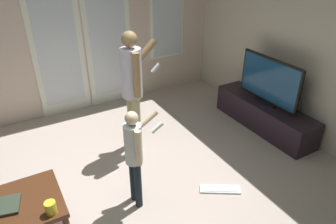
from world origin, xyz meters
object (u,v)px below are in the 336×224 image
at_px(tv_stand, 264,115).
at_px(person_adult, 133,83).
at_px(flat_screen_tv, 269,81).
at_px(cup_near_edge, 51,208).
at_px(loose_keyboard, 220,189).
at_px(person_child, 135,151).

relative_size(tv_stand, person_adult, 1.04).
xyz_separation_m(flat_screen_tv, cup_near_edge, (-3.04, -0.72, -0.15)).
height_order(person_adult, loose_keyboard, person_adult).
bearing_deg(loose_keyboard, person_adult, 110.95).
xyz_separation_m(flat_screen_tv, person_adult, (-1.81, 0.44, 0.20)).
relative_size(flat_screen_tv, person_adult, 0.66).
distance_m(loose_keyboard, cup_near_edge, 1.78).
distance_m(tv_stand, person_child, 2.29).
height_order(tv_stand, person_child, person_child).
height_order(person_adult, person_child, person_adult).
xyz_separation_m(person_adult, cup_near_edge, (-1.23, -1.16, -0.35)).
relative_size(flat_screen_tv, cup_near_edge, 9.24).
height_order(tv_stand, cup_near_edge, cup_near_edge).
bearing_deg(loose_keyboard, person_child, 160.97).
bearing_deg(flat_screen_tv, cup_near_edge, -166.71).
distance_m(flat_screen_tv, loose_keyboard, 1.70).
distance_m(person_child, loose_keyboard, 1.10).
height_order(person_child, cup_near_edge, person_child).
distance_m(tv_stand, flat_screen_tv, 0.53).
xyz_separation_m(person_adult, loose_keyboard, (0.45, -1.19, -0.91)).
bearing_deg(person_adult, tv_stand, -13.80).
distance_m(person_adult, person_child, 1.01).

